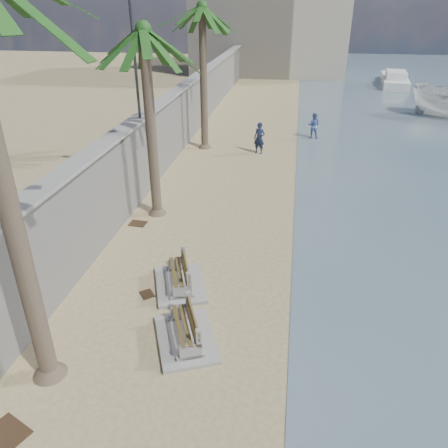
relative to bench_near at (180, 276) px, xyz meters
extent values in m
plane|color=tan|center=(1.58, -4.71, -0.41)|extent=(140.00, 140.00, 0.00)
cube|color=gray|center=(-3.62, 15.29, 1.34)|extent=(0.45, 70.00, 3.50)
cube|color=gray|center=(-3.62, 15.29, 3.14)|extent=(0.80, 70.00, 0.12)
cube|color=#B7AA93|center=(-0.42, 47.29, 6.59)|extent=(18.00, 12.00, 14.00)
cube|color=gray|center=(0.00, 0.00, -0.35)|extent=(2.18, 2.61, 0.12)
cube|color=gray|center=(0.79, -2.45, -0.35)|extent=(2.24, 2.61, 0.12)
cylinder|color=brown|center=(-2.28, -4.16, 4.15)|extent=(0.44, 0.44, 9.11)
cylinder|color=brown|center=(-2.31, 5.11, 3.28)|extent=(0.42, 0.42, 7.37)
cylinder|color=brown|center=(-2.13, 14.70, 3.57)|extent=(0.44, 0.44, 7.95)
cylinder|color=#2D2D33|center=(-3.52, 7.29, 5.70)|extent=(0.12, 0.12, 5.00)
imported|color=#141D39|center=(1.31, 14.11, 0.66)|extent=(0.89, 0.74, 2.13)
imported|color=#5066A7|center=(4.58, 17.96, 0.52)|extent=(0.99, 0.83, 1.85)
cube|color=#382616|center=(-2.35, -5.89, -0.39)|extent=(1.12, 1.02, 0.03)
cube|color=#382616|center=(-2.83, 4.02, -0.39)|extent=(0.72, 0.59, 0.03)
cube|color=#382616|center=(-0.92, -0.62, -0.39)|extent=(0.59, 0.60, 0.03)
camera|label=1|loc=(3.27, -11.31, 7.93)|focal=35.00mm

